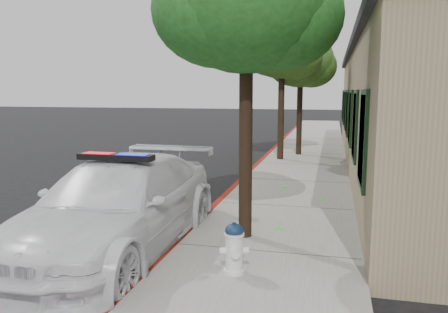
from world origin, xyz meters
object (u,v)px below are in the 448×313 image
at_px(street_tree_near, 247,6).
at_px(street_tree_mid, 283,49).
at_px(fire_hydrant, 234,248).
at_px(police_car, 118,206).
at_px(street_tree_far, 301,63).

xyz_separation_m(street_tree_near, street_tree_mid, (-0.44, 9.40, 0.11)).
bearing_deg(fire_hydrant, street_tree_mid, 75.58).
xyz_separation_m(police_car, street_tree_far, (2.25, 11.70, 3.08)).
xyz_separation_m(fire_hydrant, street_tree_far, (0.02, 12.50, 3.35)).
xyz_separation_m(police_car, fire_hydrant, (2.23, -0.80, -0.27)).
xyz_separation_m(street_tree_mid, street_tree_far, (0.61, 1.43, -0.41)).
height_order(fire_hydrant, street_tree_far, street_tree_far).
distance_m(police_car, fire_hydrant, 2.39).
height_order(police_car, street_tree_near, street_tree_near).
relative_size(fire_hydrant, street_tree_near, 0.14).
bearing_deg(street_tree_mid, police_car, -99.08).
distance_m(fire_hydrant, street_tree_mid, 11.70).
xyz_separation_m(fire_hydrant, street_tree_near, (-0.16, 1.66, 3.65)).
bearing_deg(police_car, fire_hydrant, -18.95).
relative_size(street_tree_near, street_tree_mid, 0.98).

